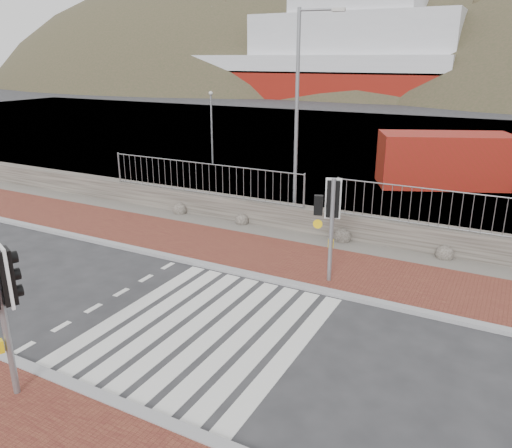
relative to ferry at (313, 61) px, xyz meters
The scene contains 15 objects.
ground 72.44m from the ferry, 70.05° to the right, with size 220.00×220.00×0.00m, color #28282B.
sidewalk_far 68.23m from the ferry, 68.75° to the right, with size 40.00×3.00×0.08m, color brown.
kerb_near 75.25m from the ferry, 70.83° to the right, with size 40.00×0.25×0.12m, color gray.
kerb_far 69.63m from the ferry, 69.20° to the right, with size 40.00×0.25×0.12m, color gray.
zebra_crossing 72.43m from the ferry, 70.05° to the right, with size 4.62×5.60×0.01m.
gravel_strip 66.38m from the ferry, 68.13° to the right, with size 40.00×1.50×0.06m, color #59544C.
stone_wall 65.61m from the ferry, 67.86° to the right, with size 40.00×0.60×0.90m, color #433D37.
railing 65.66m from the ferry, 67.91° to the right, with size 18.07×0.07×1.22m.
quay 47.29m from the ferry, 58.36° to the right, with size 120.00×40.00×0.50m, color #4C4C4F.
water 25.72m from the ferry, 11.47° to the right, with size 220.00×50.00×0.05m, color #3F4C54.
ferry is the anchor object (origin of this frame).
hills_backdrop 46.83m from the ferry, 32.50° to the left, with size 254.00×90.00×100.00m.
traffic_signal_far 69.49m from the ferry, 67.77° to the right, with size 0.73×0.41×2.95m.
streetlight 64.21m from the ferry, 68.61° to the right, with size 1.58×0.40×7.49m.
shipping_container 58.18m from the ferry, 61.93° to the right, with size 6.01×2.51×2.51m, color maroon.
Camera 1 is at (5.75, -8.38, 5.91)m, focal length 35.00 mm.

